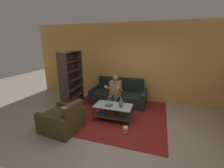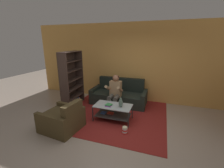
{
  "view_description": "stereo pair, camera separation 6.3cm",
  "coord_description": "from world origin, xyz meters",
  "px_view_note": "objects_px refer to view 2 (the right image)",
  "views": [
    {
      "loc": [
        0.91,
        -3.17,
        2.21
      ],
      "look_at": [
        -0.44,
        0.99,
        0.97
      ],
      "focal_mm": 24.0,
      "sensor_mm": 36.0,
      "label": 1
    },
    {
      "loc": [
        0.97,
        -3.15,
        2.21
      ],
      "look_at": [
        -0.44,
        0.99,
        0.97
      ],
      "focal_mm": 24.0,
      "sensor_mm": 36.0,
      "label": 2
    }
  ],
  "objects_px": {
    "book_stack": "(109,105)",
    "bookshelf": "(71,85)",
    "popcorn_tub": "(125,130)",
    "coffee_table": "(113,110)",
    "couch": "(119,96)",
    "armchair": "(63,120)",
    "person_seated_center": "(115,91)",
    "vase": "(121,103)"
  },
  "relations": [
    {
      "from": "book_stack",
      "to": "bookshelf",
      "type": "height_order",
      "value": "bookshelf"
    },
    {
      "from": "popcorn_tub",
      "to": "coffee_table",
      "type": "bearing_deg",
      "value": 132.4
    },
    {
      "from": "couch",
      "to": "book_stack",
      "type": "distance_m",
      "value": 1.36
    },
    {
      "from": "bookshelf",
      "to": "armchair",
      "type": "xyz_separation_m",
      "value": [
        0.65,
        -1.43,
        -0.5
      ]
    },
    {
      "from": "book_stack",
      "to": "armchair",
      "type": "distance_m",
      "value": 1.28
    },
    {
      "from": "person_seated_center",
      "to": "popcorn_tub",
      "type": "relative_size",
      "value": 5.81
    },
    {
      "from": "person_seated_center",
      "to": "bookshelf",
      "type": "bearing_deg",
      "value": -172.81
    },
    {
      "from": "armchair",
      "to": "person_seated_center",
      "type": "bearing_deg",
      "value": 61.27
    },
    {
      "from": "couch",
      "to": "person_seated_center",
      "type": "height_order",
      "value": "person_seated_center"
    },
    {
      "from": "book_stack",
      "to": "popcorn_tub",
      "type": "distance_m",
      "value": 0.86
    },
    {
      "from": "popcorn_tub",
      "to": "vase",
      "type": "bearing_deg",
      "value": 116.48
    },
    {
      "from": "vase",
      "to": "popcorn_tub",
      "type": "height_order",
      "value": "vase"
    },
    {
      "from": "armchair",
      "to": "book_stack",
      "type": "bearing_deg",
      "value": 39.73
    },
    {
      "from": "couch",
      "to": "book_stack",
      "type": "xyz_separation_m",
      "value": [
        0.08,
        -1.35,
        0.19
      ]
    },
    {
      "from": "vase",
      "to": "popcorn_tub",
      "type": "xyz_separation_m",
      "value": [
        0.26,
        -0.52,
        -0.48
      ]
    },
    {
      "from": "coffee_table",
      "to": "vase",
      "type": "bearing_deg",
      "value": -6.75
    },
    {
      "from": "book_stack",
      "to": "bookshelf",
      "type": "bearing_deg",
      "value": 159.12
    },
    {
      "from": "person_seated_center",
      "to": "popcorn_tub",
      "type": "height_order",
      "value": "person_seated_center"
    },
    {
      "from": "coffee_table",
      "to": "armchair",
      "type": "relative_size",
      "value": 1.06
    },
    {
      "from": "person_seated_center",
      "to": "armchair",
      "type": "height_order",
      "value": "person_seated_center"
    },
    {
      "from": "person_seated_center",
      "to": "coffee_table",
      "type": "bearing_deg",
      "value": -76.38
    },
    {
      "from": "book_stack",
      "to": "popcorn_tub",
      "type": "height_order",
      "value": "book_stack"
    },
    {
      "from": "couch",
      "to": "popcorn_tub",
      "type": "relative_size",
      "value": 9.95
    },
    {
      "from": "couch",
      "to": "armchair",
      "type": "height_order",
      "value": "couch"
    },
    {
      "from": "couch",
      "to": "armchair",
      "type": "relative_size",
      "value": 1.99
    },
    {
      "from": "couch",
      "to": "bookshelf",
      "type": "distance_m",
      "value": 1.77
    },
    {
      "from": "couch",
      "to": "bookshelf",
      "type": "xyz_separation_m",
      "value": [
        -1.54,
        -0.72,
        0.48
      ]
    },
    {
      "from": "armchair",
      "to": "couch",
      "type": "bearing_deg",
      "value": 67.54
    },
    {
      "from": "coffee_table",
      "to": "vase",
      "type": "relative_size",
      "value": 4.01
    },
    {
      "from": "book_stack",
      "to": "armchair",
      "type": "xyz_separation_m",
      "value": [
        -0.97,
        -0.81,
        -0.21
      ]
    },
    {
      "from": "person_seated_center",
      "to": "vase",
      "type": "xyz_separation_m",
      "value": [
        0.43,
        -0.78,
        -0.05
      ]
    },
    {
      "from": "vase",
      "to": "bookshelf",
      "type": "bearing_deg",
      "value": 163.55
    },
    {
      "from": "vase",
      "to": "popcorn_tub",
      "type": "relative_size",
      "value": 1.32
    },
    {
      "from": "book_stack",
      "to": "person_seated_center",
      "type": "bearing_deg",
      "value": 95.87
    },
    {
      "from": "bookshelf",
      "to": "popcorn_tub",
      "type": "xyz_separation_m",
      "value": [
        2.23,
        -1.11,
        -0.67
      ]
    },
    {
      "from": "book_stack",
      "to": "bookshelf",
      "type": "relative_size",
      "value": 0.1
    },
    {
      "from": "bookshelf",
      "to": "vase",
      "type": "bearing_deg",
      "value": -16.45
    },
    {
      "from": "bookshelf",
      "to": "popcorn_tub",
      "type": "height_order",
      "value": "bookshelf"
    },
    {
      "from": "couch",
      "to": "popcorn_tub",
      "type": "bearing_deg",
      "value": -69.44
    },
    {
      "from": "bookshelf",
      "to": "person_seated_center",
      "type": "bearing_deg",
      "value": 7.19
    },
    {
      "from": "armchair",
      "to": "popcorn_tub",
      "type": "bearing_deg",
      "value": 11.64
    },
    {
      "from": "book_stack",
      "to": "bookshelf",
      "type": "distance_m",
      "value": 1.76
    }
  ]
}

